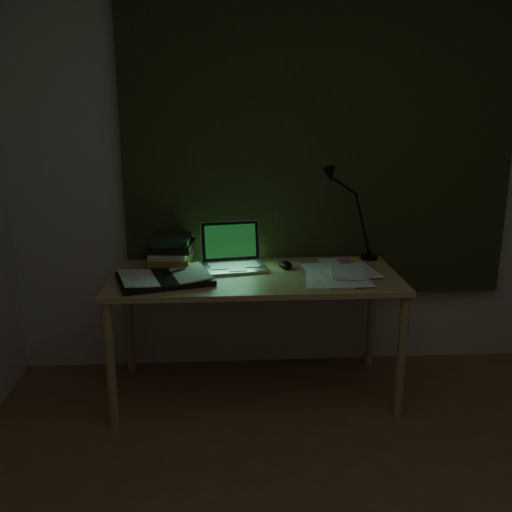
{
  "coord_description": "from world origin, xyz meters",
  "views": [
    {
      "loc": [
        -0.56,
        -1.25,
        1.57
      ],
      "look_at": [
        -0.39,
        1.47,
        0.82
      ],
      "focal_mm": 40.0,
      "sensor_mm": 36.0,
      "label": 1
    }
  ],
  "objects": [
    {
      "name": "desk_lamp",
      "position": [
        0.29,
        1.85,
        0.95
      ],
      "size": [
        0.36,
        0.28,
        0.52
      ],
      "primitive_type": null,
      "rotation": [
        0.0,
        0.0,
        0.02
      ],
      "color": "black",
      "rests_on": "desk"
    },
    {
      "name": "loose_papers",
      "position": [
        0.03,
        1.57,
        0.7
      ],
      "size": [
        0.43,
        0.45,
        0.02
      ],
      "primitive_type": null,
      "rotation": [
        0.0,
        0.0,
        0.17
      ],
      "color": "white",
      "rests_on": "desk"
    },
    {
      "name": "mouse",
      "position": [
        -0.22,
        1.7,
        0.71
      ],
      "size": [
        0.09,
        0.12,
        0.04
      ],
      "primitive_type": "ellipsoid",
      "rotation": [
        0.0,
        0.0,
        0.21
      ],
      "color": "black",
      "rests_on": "desk"
    },
    {
      "name": "sticky_yellow",
      "position": [
        0.18,
        1.77,
        0.69
      ],
      "size": [
        0.08,
        0.08,
        0.02
      ],
      "primitive_type": "cube",
      "rotation": [
        0.0,
        0.0,
        0.06
      ],
      "color": "yellow",
      "rests_on": "desk"
    },
    {
      "name": "desk",
      "position": [
        -0.39,
        1.59,
        0.34
      ],
      "size": [
        1.5,
        0.66,
        0.69
      ],
      "primitive_type": null,
      "color": "tan",
      "rests_on": "floor"
    },
    {
      "name": "curtain",
      "position": [
        0.0,
        1.96,
        1.45
      ],
      "size": [
        2.2,
        0.06,
        2.0
      ],
      "primitive_type": "cube",
      "color": "#2A2E17",
      "rests_on": "wall_back"
    },
    {
      "name": "sticky_pink",
      "position": [
        0.13,
        1.77,
        0.69
      ],
      "size": [
        0.09,
        0.09,
        0.02
      ],
      "primitive_type": "cube",
      "rotation": [
        0.0,
        0.0,
        0.17
      ],
      "color": "#E15799",
      "rests_on": "desk"
    },
    {
      "name": "open_textbook",
      "position": [
        -0.85,
        1.5,
        0.71
      ],
      "size": [
        0.53,
        0.44,
        0.04
      ],
      "primitive_type": null,
      "rotation": [
        0.0,
        0.0,
        0.28
      ],
      "color": "white",
      "rests_on": "desk"
    },
    {
      "name": "laptop",
      "position": [
        -0.49,
        1.69,
        0.8
      ],
      "size": [
        0.39,
        0.42,
        0.24
      ],
      "primitive_type": null,
      "rotation": [
        0.0,
        0.0,
        0.16
      ],
      "color": "#BCBCC1",
      "rests_on": "desk"
    },
    {
      "name": "book_stack",
      "position": [
        -0.83,
        1.77,
        0.77
      ],
      "size": [
        0.23,
        0.27,
        0.17
      ],
      "primitive_type": null,
      "rotation": [
        0.0,
        0.0,
        0.06
      ],
      "color": "white",
      "rests_on": "desk"
    },
    {
      "name": "wall_back",
      "position": [
        0.0,
        2.0,
        1.25
      ],
      "size": [
        3.5,
        0.0,
        2.5
      ],
      "primitive_type": "cube",
      "color": "silver",
      "rests_on": "ground"
    }
  ]
}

